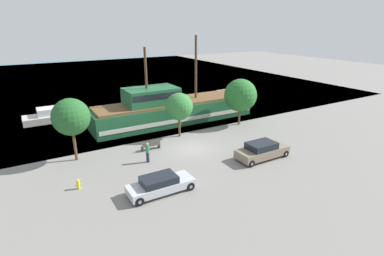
# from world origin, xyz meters

# --- Properties ---
(ground_plane) EXTENTS (160.00, 160.00, 0.00)m
(ground_plane) POSITION_xyz_m (0.00, 0.00, 0.00)
(ground_plane) COLOR gray
(water_surface) EXTENTS (80.00, 80.00, 0.00)m
(water_surface) POSITION_xyz_m (0.00, 44.00, 0.00)
(water_surface) COLOR teal
(water_surface) RESTS_ON ground
(pirate_ship) EXTENTS (21.17, 4.72, 10.08)m
(pirate_ship) POSITION_xyz_m (2.16, 8.27, 1.62)
(pirate_ship) COLOR #1E5633
(pirate_ship) RESTS_ON water_surface
(moored_boat_dockside) EXTENTS (5.84, 1.80, 1.58)m
(moored_boat_dockside) POSITION_xyz_m (14.46, 13.83, 0.61)
(moored_boat_dockside) COLOR silver
(moored_boat_dockside) RESTS_ON water_surface
(moored_boat_outer) EXTENTS (7.47, 2.58, 1.69)m
(moored_boat_outer) POSITION_xyz_m (-10.14, 16.01, 0.62)
(moored_boat_outer) COLOR #B7B2A8
(moored_boat_outer) RESTS_ON water_surface
(parked_car_curb_front) EXTENTS (4.72, 1.82, 1.30)m
(parked_car_curb_front) POSITION_xyz_m (-5.97, -5.91, 0.65)
(parked_car_curb_front) COLOR #B7BCC6
(parked_car_curb_front) RESTS_ON ground_plane
(parked_car_curb_mid) EXTENTS (4.84, 1.99, 1.52)m
(parked_car_curb_mid) POSITION_xyz_m (4.17, -5.19, 0.75)
(parked_car_curb_mid) COLOR #7F705B
(parked_car_curb_mid) RESTS_ON ground_plane
(fire_hydrant) EXTENTS (0.42, 0.25, 0.76)m
(fire_hydrant) POSITION_xyz_m (-10.88, -2.44, 0.41)
(fire_hydrant) COLOR yellow
(fire_hydrant) RESTS_ON ground_plane
(bench_promenade_east) EXTENTS (1.83, 0.45, 0.85)m
(bench_promenade_east) POSITION_xyz_m (-3.55, 1.51, 0.44)
(bench_promenade_east) COLOR #4C4742
(bench_promenade_east) RESTS_ON ground_plane
(pedestrian_walking_near) EXTENTS (0.32, 0.32, 1.80)m
(pedestrian_walking_near) POSITION_xyz_m (-4.83, -0.83, 0.92)
(pedestrian_walking_near) COLOR #232838
(pedestrian_walking_near) RESTS_ON ground_plane
(tree_row_east) EXTENTS (3.14, 3.14, 5.51)m
(tree_row_east) POSITION_xyz_m (-10.07, 2.76, 3.92)
(tree_row_east) COLOR brown
(tree_row_east) RESTS_ON ground_plane
(tree_row_mideast) EXTENTS (2.85, 2.85, 4.67)m
(tree_row_mideast) POSITION_xyz_m (0.50, 3.38, 3.23)
(tree_row_mideast) COLOR brown
(tree_row_mideast) RESTS_ON ground_plane
(tree_row_midwest) EXTENTS (3.77, 3.77, 5.40)m
(tree_row_midwest) POSITION_xyz_m (8.48, 3.35, 3.50)
(tree_row_midwest) COLOR brown
(tree_row_midwest) RESTS_ON ground_plane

